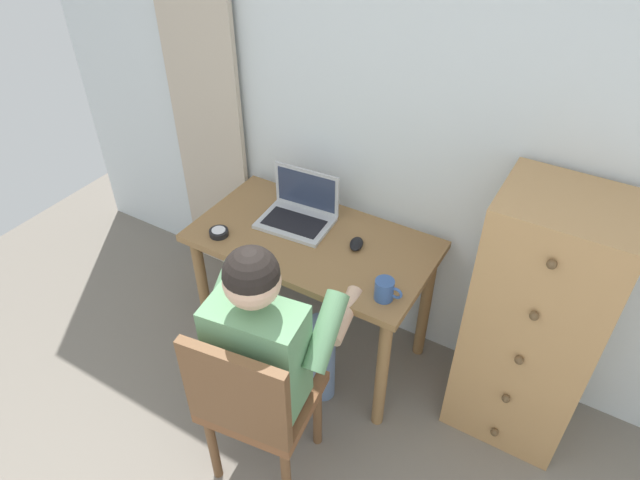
{
  "coord_description": "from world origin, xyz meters",
  "views": [
    {
      "loc": [
        0.55,
        0.08,
        2.35
      ],
      "look_at": [
        -0.42,
        1.72,
        0.84
      ],
      "focal_mm": 31.41,
      "sensor_mm": 36.0,
      "label": 1
    }
  ],
  "objects": [
    {
      "name": "person_seated",
      "position": [
        -0.36,
        1.26,
        0.69
      ],
      "size": [
        0.58,
        0.62,
        1.21
      ],
      "color": "#6B84AD",
      "rests_on": "ground_plane"
    },
    {
      "name": "curtain_panel",
      "position": [
        -1.37,
        2.13,
        1.1
      ],
      "size": [
        0.46,
        0.03,
        2.2
      ],
      "primitive_type": "cube",
      "color": "#BCAD99",
      "rests_on": "ground_plane"
    },
    {
      "name": "desk_clock",
      "position": [
        -0.92,
        1.62,
        0.75
      ],
      "size": [
        0.09,
        0.09,
        0.03
      ],
      "color": "black",
      "rests_on": "desk"
    },
    {
      "name": "chair",
      "position": [
        -0.34,
        1.08,
        0.51
      ],
      "size": [
        0.47,
        0.45,
        0.9
      ],
      "color": "brown",
      "rests_on": "ground_plane"
    },
    {
      "name": "desk",
      "position": [
        -0.52,
        1.82,
        0.62
      ],
      "size": [
        1.13,
        0.62,
        0.74
      ],
      "color": "olive",
      "rests_on": "ground_plane"
    },
    {
      "name": "laptop",
      "position": [
        -0.66,
        1.92,
        0.79
      ],
      "size": [
        0.36,
        0.27,
        0.24
      ],
      "color": "#B7BABF",
      "rests_on": "desk"
    },
    {
      "name": "coffee_mug",
      "position": [
        -0.07,
        1.63,
        0.79
      ],
      "size": [
        0.12,
        0.08,
        0.09
      ],
      "color": "#33518C",
      "rests_on": "desk"
    },
    {
      "name": "wall_back",
      "position": [
        0.0,
        2.2,
        1.25
      ],
      "size": [
        4.8,
        0.05,
        2.5
      ],
      "primitive_type": "cube",
      "color": "silver",
      "rests_on": "ground_plane"
    },
    {
      "name": "dresser",
      "position": [
        0.49,
        1.93,
        0.62
      ],
      "size": [
        0.5,
        0.45,
        1.24
      ],
      "color": "tan",
      "rests_on": "ground_plane"
    },
    {
      "name": "computer_mouse",
      "position": [
        -0.32,
        1.87,
        0.75
      ],
      "size": [
        0.09,
        0.11,
        0.03
      ],
      "primitive_type": "ellipsoid",
      "rotation": [
        0.0,
        0.0,
        0.29
      ],
      "color": "black",
      "rests_on": "desk"
    }
  ]
}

